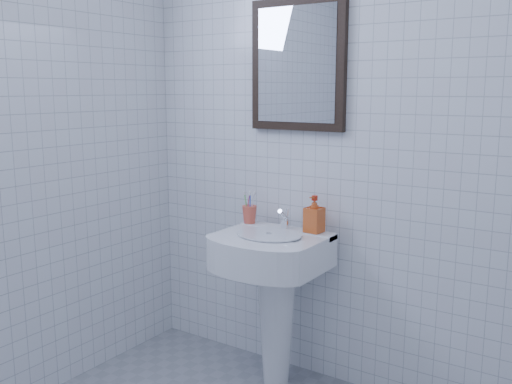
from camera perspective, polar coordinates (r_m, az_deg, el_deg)
The scene contains 6 objects.
wall_back at distance 2.70m, azimuth 8.61°, elevation 6.17°, with size 2.20×0.02×2.50m, color silver.
washbasin at distance 2.77m, azimuth 1.84°, elevation -9.09°, with size 0.50×0.37×0.78m.
faucet at distance 2.76m, azimuth 2.89°, elevation -2.87°, with size 0.04×0.09×0.11m.
toothbrush_cup at distance 2.88m, azimuth -0.66°, elevation -2.26°, with size 0.07×0.07×0.09m, color #DB553E, non-canonical shape.
soap_dispenser at distance 2.70m, azimuth 5.85°, elevation -2.20°, with size 0.08×0.08×0.18m, color red.
wall_mirror at distance 2.78m, azimuth 4.17°, elevation 12.57°, with size 0.50×0.04×0.62m.
Camera 1 is at (1.15, -1.23, 1.44)m, focal length 40.00 mm.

